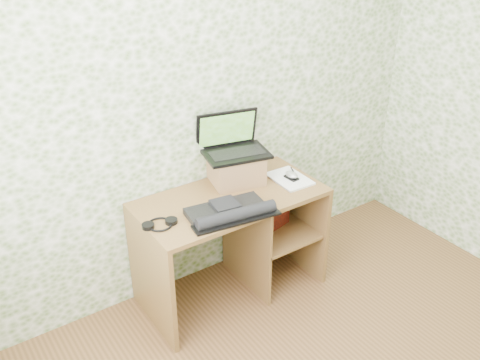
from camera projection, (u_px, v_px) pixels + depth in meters
wall_back at (203, 100)px, 3.33m from camera, size 3.50×0.00×3.50m
desk at (238, 226)px, 3.55m from camera, size 1.20×0.60×0.75m
riser at (236, 168)px, 3.49m from camera, size 0.37×0.33×0.19m
laptop at (232, 144)px, 3.45m from camera, size 0.46×0.37×0.27m
keyboard at (230, 212)px, 3.15m from camera, size 0.55×0.34×0.08m
headphones at (160, 224)px, 3.07m from camera, size 0.21×0.18×0.03m
notepad at (290, 179)px, 3.56m from camera, size 0.22×0.30×0.01m
mouse at (292, 176)px, 3.54m from camera, size 0.07×0.11×0.03m
pen at (294, 172)px, 3.61m from camera, size 0.06×0.14×0.01m
red_box at (274, 209)px, 3.64m from camera, size 0.25×0.13×0.29m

